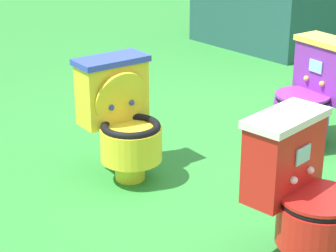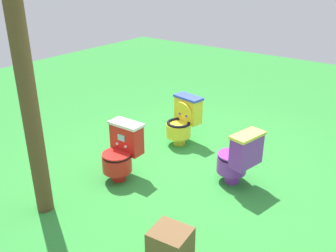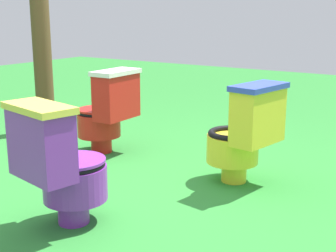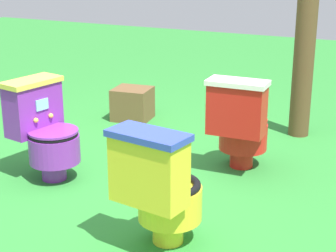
{
  "view_description": "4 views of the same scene",
  "coord_description": "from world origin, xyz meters",
  "px_view_note": "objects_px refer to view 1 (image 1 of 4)",
  "views": [
    {
      "loc": [
        2.03,
        -3.01,
        1.73
      ],
      "look_at": [
        -0.28,
        -0.66,
        0.4
      ],
      "focal_mm": 67.08,
      "sensor_mm": 36.0,
      "label": 1
    },
    {
      "loc": [
        3.61,
        2.2,
        2.54
      ],
      "look_at": [
        -0.06,
        -0.57,
        0.51
      ],
      "focal_mm": 39.72,
      "sensor_mm": 36.0,
      "label": 2
    },
    {
      "loc": [
        -1.97,
        2.27,
        1.21
      ],
      "look_at": [
        -0.19,
        -0.39,
        0.43
      ],
      "focal_mm": 51.33,
      "sensor_mm": 36.0,
      "label": 3
    },
    {
      "loc": [
        -3.18,
        -1.96,
        1.67
      ],
      "look_at": [
        0.07,
        -0.43,
        0.49
      ],
      "focal_mm": 60.15,
      "sensor_mm": 36.0,
      "label": 4
    }
  ],
  "objects_px": {
    "toilet_yellow": "(122,118)",
    "vendor_table": "(262,9)",
    "toilet_purple": "(312,93)",
    "toilet_red": "(302,192)"
  },
  "relations": [
    {
      "from": "toilet_yellow",
      "to": "vendor_table",
      "type": "bearing_deg",
      "value": -147.97
    },
    {
      "from": "toilet_purple",
      "to": "toilet_yellow",
      "type": "bearing_deg",
      "value": 76.98
    },
    {
      "from": "toilet_red",
      "to": "toilet_yellow",
      "type": "xyz_separation_m",
      "value": [
        -1.29,
        0.04,
        0.0
      ]
    },
    {
      "from": "toilet_purple",
      "to": "toilet_red",
      "type": "distance_m",
      "value": 1.44
    },
    {
      "from": "toilet_purple",
      "to": "vendor_table",
      "type": "distance_m",
      "value": 2.69
    },
    {
      "from": "toilet_yellow",
      "to": "vendor_table",
      "type": "height_order",
      "value": "vendor_table"
    },
    {
      "from": "toilet_red",
      "to": "vendor_table",
      "type": "distance_m",
      "value": 4.11
    },
    {
      "from": "toilet_red",
      "to": "vendor_table",
      "type": "xyz_separation_m",
      "value": [
        -2.6,
        3.19,
        0.02
      ]
    },
    {
      "from": "toilet_red",
      "to": "toilet_yellow",
      "type": "relative_size",
      "value": 1.0
    },
    {
      "from": "toilet_red",
      "to": "vendor_table",
      "type": "height_order",
      "value": "vendor_table"
    }
  ]
}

